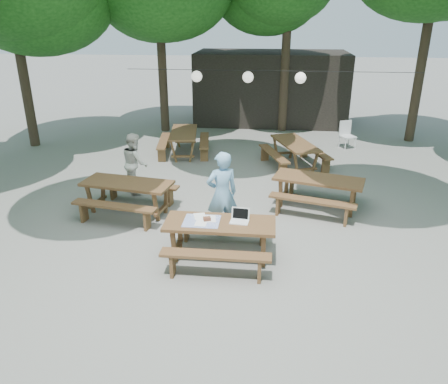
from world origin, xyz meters
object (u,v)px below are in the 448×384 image
main_picnic_table (220,240)px  picnic_table_nw (128,197)px  plastic_chair (347,140)px  woman (222,194)px  second_person (135,163)px

main_picnic_table → picnic_table_nw: 2.90m
picnic_table_nw → plastic_chair: bearing=54.8°
main_picnic_table → woman: size_ratio=1.13×
second_person → plastic_chair: (5.93, 4.50, -0.50)m
main_picnic_table → picnic_table_nw: size_ratio=0.94×
main_picnic_table → plastic_chair: bearing=65.7°
picnic_table_nw → second_person: second_person is taller
picnic_table_nw → woman: 2.41m
picnic_table_nw → plastic_chair: size_ratio=2.37×
main_picnic_table → picnic_table_nw: (-2.29, 1.77, 0.00)m
picnic_table_nw → second_person: 1.38m
picnic_table_nw → plastic_chair: 8.15m
picnic_table_nw → second_person: size_ratio=1.41×
picnic_table_nw → woman: bearing=-9.9°
main_picnic_table → second_person: bearing=129.1°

